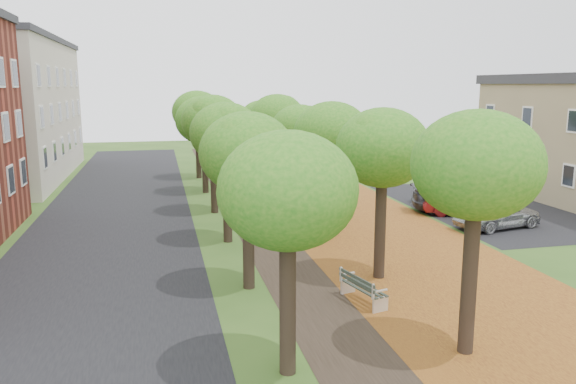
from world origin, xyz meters
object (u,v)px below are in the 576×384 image
car_red (466,201)px  car_grey (460,199)px  car_silver (497,213)px  car_white (464,192)px  bench (362,288)px

car_red → car_grey: 0.68m
car_silver → car_white: bearing=-25.1°
car_silver → car_white: size_ratio=0.82×
car_silver → car_red: car_red is taller
car_silver → car_red: 2.91m
car_red → car_white: 2.80m
car_red → car_grey: car_red is taller
bench → car_grey: car_grey is taller
car_red → car_white: (1.29, 2.48, -0.01)m
car_grey → car_white: (1.29, 1.81, 0.00)m
car_silver → bench: bearing=116.2°
bench → car_white: 17.16m
car_grey → car_white: car_white is taller
car_silver → car_grey: bearing=-11.6°
car_white → bench: bearing=149.1°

